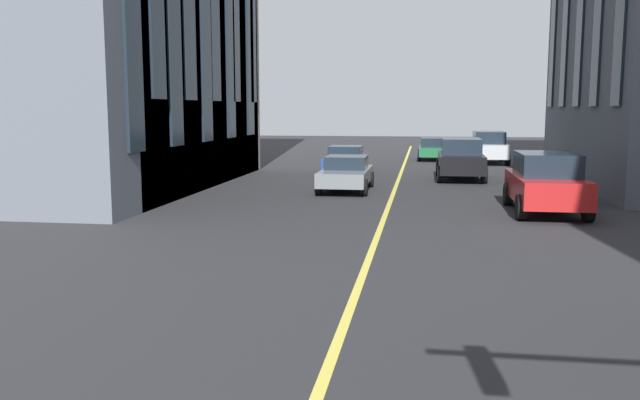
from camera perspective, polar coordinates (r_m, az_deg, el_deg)
lane_centre_line at (r=18.49m, az=5.18°, el=-2.31°), size 80.00×0.16×0.01m
car_grey_far at (r=26.47m, az=2.24°, el=2.30°), size 4.40×1.95×1.37m
car_blue_trailing at (r=33.51m, az=2.17°, el=3.47°), size 4.40×1.95×1.37m
car_silver_parked_b at (r=40.99m, az=14.14°, el=4.41°), size 4.70×2.14×1.88m
car_black_mid at (r=31.29m, az=11.87°, el=3.48°), size 4.70×2.14×1.88m
car_red_oncoming at (r=21.96m, az=18.66°, el=1.46°), size 4.70×2.14×1.88m
car_green_parked_a at (r=42.72m, az=9.61°, el=4.30°), size 3.90×1.89×1.40m
building_left_far at (r=29.53m, az=-19.48°, el=14.48°), size 16.91×10.21×13.79m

